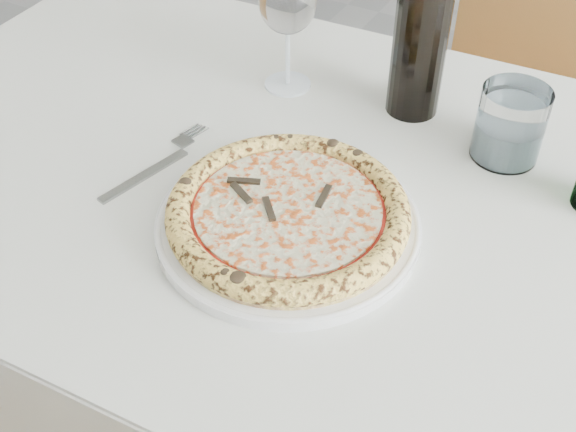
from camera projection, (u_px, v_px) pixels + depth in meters
name	position (u px, v px, depth m)	size (l,w,h in m)	color
dining_table	(324.00, 236.00, 0.98)	(1.37, 0.85, 0.76)	brown
chair_far	(532.00, 62.00, 1.57)	(0.41, 0.41, 0.93)	brown
plate	(288.00, 223.00, 0.85)	(0.31, 0.31, 0.02)	white
pizza	(288.00, 212.00, 0.83)	(0.28, 0.28, 0.03)	#EECC69
fork	(157.00, 164.00, 0.94)	(0.04, 0.20, 0.00)	gray
wine_glass	(288.00, 4.00, 1.00)	(0.08, 0.08, 0.18)	white
tumbler	(509.00, 129.00, 0.93)	(0.09, 0.09, 0.10)	silver
wine_bottle	(422.00, 27.00, 0.95)	(0.07, 0.07, 0.30)	black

